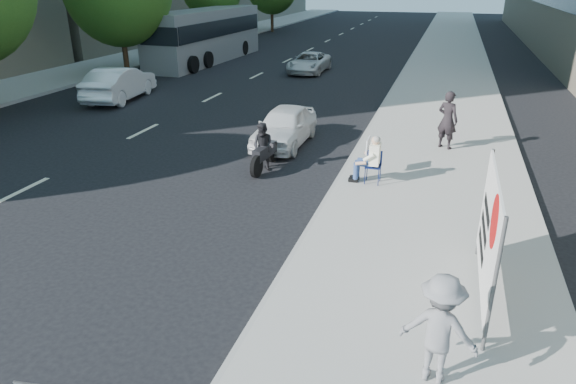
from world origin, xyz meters
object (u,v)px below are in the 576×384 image
(motorcycle, at_px, (264,149))
(bus, at_px, (206,36))
(protest_banner, at_px, (489,231))
(white_sedan_near, at_px, (285,126))
(seated_protester, at_px, (370,156))
(pedestrian_woman, at_px, (448,120))
(white_sedan_mid, at_px, (119,83))
(jogger, at_px, (439,329))
(white_sedan_far, at_px, (309,63))

(motorcycle, xyz_separation_m, bus, (-10.70, 18.70, 1.00))
(protest_banner, xyz_separation_m, white_sedan_near, (-5.98, 7.75, -0.76))
(motorcycle, relative_size, bus, 0.17)
(seated_protester, height_order, pedestrian_woman, pedestrian_woman)
(protest_banner, bearing_deg, white_sedan_mid, 141.75)
(pedestrian_woman, bearing_deg, protest_banner, 123.09)
(pedestrian_woman, bearing_deg, motorcycle, 60.92)
(jogger, xyz_separation_m, bus, (-15.85, 26.18, 0.68))
(pedestrian_woman, relative_size, white_sedan_far, 0.45)
(motorcycle, bearing_deg, bus, 124.95)
(protest_banner, distance_m, motorcycle, 7.84)
(protest_banner, bearing_deg, pedestrian_woman, 95.28)
(pedestrian_woman, distance_m, protest_banner, 8.53)
(motorcycle, bearing_deg, pedestrian_woman, 38.28)
(white_sedan_far, height_order, bus, bus)
(bus, bearing_deg, white_sedan_far, -14.50)
(seated_protester, distance_m, jogger, 7.34)
(white_sedan_far, bearing_deg, bus, 164.13)
(seated_protester, distance_m, white_sedan_near, 4.46)
(protest_banner, bearing_deg, motorcycle, 138.18)
(seated_protester, bearing_deg, pedestrian_woman, 63.02)
(white_sedan_far, xyz_separation_m, motorcycle, (3.04, -16.46, 0.06))
(seated_protester, relative_size, protest_banner, 0.43)
(white_sedan_near, bearing_deg, protest_banner, -52.18)
(jogger, bearing_deg, white_sedan_near, -53.01)
(white_sedan_near, distance_m, bus, 19.31)
(protest_banner, relative_size, motorcycle, 1.49)
(protest_banner, bearing_deg, seated_protester, 119.23)
(white_sedan_mid, height_order, white_sedan_far, white_sedan_mid)
(pedestrian_woman, relative_size, protest_banner, 0.60)
(pedestrian_woman, bearing_deg, white_sedan_mid, 14.01)
(seated_protester, distance_m, pedestrian_woman, 4.17)
(jogger, height_order, pedestrian_woman, pedestrian_woman)
(white_sedan_near, bearing_deg, white_sedan_far, 101.78)
(white_sedan_far, height_order, motorcycle, motorcycle)
(jogger, height_order, protest_banner, protest_banner)
(seated_protester, xyz_separation_m, pedestrian_woman, (1.89, 3.71, 0.20))
(protest_banner, distance_m, bus, 29.05)
(pedestrian_woman, xyz_separation_m, white_sedan_near, (-5.20, -0.74, -0.43))
(protest_banner, height_order, white_sedan_near, protest_banner)
(jogger, xyz_separation_m, white_sedan_mid, (-14.62, 14.33, -0.21))
(protest_banner, relative_size, white_sedan_near, 0.81)
(bus, bearing_deg, motorcycle, -58.45)
(seated_protester, xyz_separation_m, white_sedan_far, (-6.18, 16.89, -0.30))
(jogger, relative_size, white_sedan_far, 0.39)
(white_sedan_mid, bearing_deg, jogger, 128.26)
(seated_protester, height_order, motorcycle, seated_protester)
(white_sedan_mid, relative_size, bus, 0.38)
(motorcycle, bearing_deg, seated_protester, -2.58)
(pedestrian_woman, xyz_separation_m, white_sedan_far, (-8.07, 13.18, -0.50))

